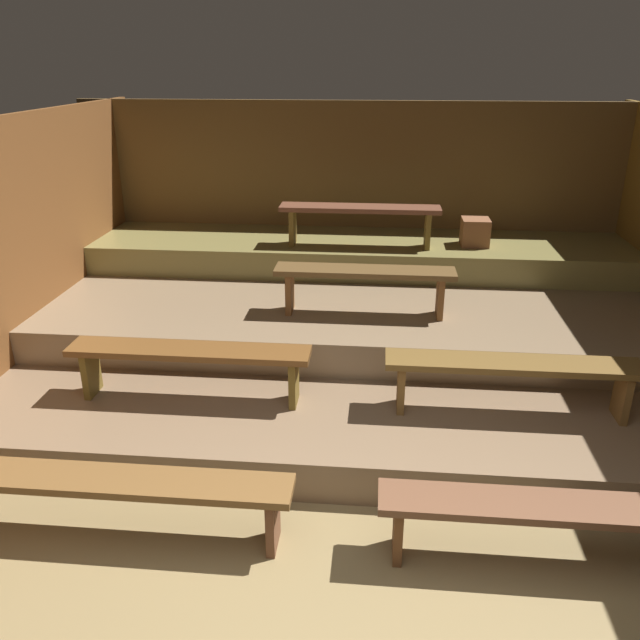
{
  "coord_description": "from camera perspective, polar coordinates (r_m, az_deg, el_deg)",
  "views": [
    {
      "loc": [
        0.19,
        -2.07,
        2.66
      ],
      "look_at": [
        -0.27,
        2.85,
        0.64
      ],
      "focal_mm": 36.04,
      "sensor_mm": 36.0,
      "label": 1
    }
  ],
  "objects": [
    {
      "name": "ground",
      "position": [
        5.37,
        2.62,
        -7.98
      ],
      "size": [
        6.38,
        5.92,
        0.08
      ],
      "primitive_type": "cube",
      "color": "olive"
    },
    {
      "name": "wall_back",
      "position": [
        7.39,
        3.84,
        10.18
      ],
      "size": [
        6.38,
        0.06,
        2.24
      ],
      "primitive_type": "cube",
      "color": "brown",
      "rests_on": "ground"
    },
    {
      "name": "platform_lower",
      "position": [
        5.85,
        2.98,
        -3.25
      ],
      "size": [
        5.58,
        3.83,
        0.29
      ],
      "primitive_type": "cube",
      "color": "brown",
      "rests_on": "ground"
    },
    {
      "name": "platform_middle",
      "position": [
        6.28,
        3.28,
        1.48
      ],
      "size": [
        5.58,
        2.64,
        0.29
      ],
      "primitive_type": "cube",
      "color": "#7F684D",
      "rests_on": "platform_lower"
    },
    {
      "name": "platform_upper",
      "position": [
        6.9,
        3.59,
        5.94
      ],
      "size": [
        5.58,
        1.14,
        0.29
      ],
      "primitive_type": "cube",
      "color": "olive",
      "rests_on": "platform_middle"
    },
    {
      "name": "bench_floor_left",
      "position": [
        4.07,
        -18.81,
        -13.83
      ],
      "size": [
        2.25,
        0.29,
        0.41
      ],
      "color": "brown",
      "rests_on": "ground"
    },
    {
      "name": "bench_floor_right",
      "position": [
        3.94,
        22.42,
        -15.77
      ],
      "size": [
        2.25,
        0.29,
        0.41
      ],
      "color": "brown",
      "rests_on": "ground"
    },
    {
      "name": "bench_lower_left",
      "position": [
        4.8,
        -11.52,
        -3.28
      ],
      "size": [
        1.78,
        0.29,
        0.41
      ],
      "color": "brown",
      "rests_on": "platform_lower"
    },
    {
      "name": "bench_lower_right",
      "position": [
        4.71,
        16.71,
        -4.35
      ],
      "size": [
        1.78,
        0.29,
        0.41
      ],
      "color": "brown",
      "rests_on": "platform_lower"
    },
    {
      "name": "bench_middle_center",
      "position": [
        5.52,
        3.98,
        3.74
      ],
      "size": [
        1.54,
        0.29,
        0.41
      ],
      "color": "brown",
      "rests_on": "platform_middle"
    },
    {
      "name": "bench_upper_center",
      "position": [
        6.56,
        3.55,
        9.37
      ],
      "size": [
        1.61,
        0.29,
        0.41
      ],
      "color": "brown",
      "rests_on": "platform_upper"
    },
    {
      "name": "wooden_crate_upper",
      "position": [
        6.8,
        13.6,
        7.59
      ],
      "size": [
        0.28,
        0.28,
        0.28
      ],
      "primitive_type": "cube",
      "color": "brown",
      "rests_on": "platform_upper"
    }
  ]
}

